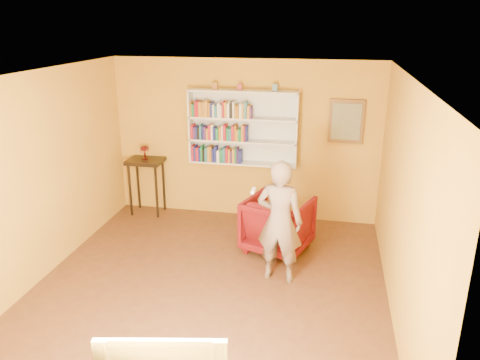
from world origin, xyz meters
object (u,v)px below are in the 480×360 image
bookshelf (244,127)px  console_table (146,169)px  person (280,222)px  armchair (278,224)px  ruby_lustre (145,150)px

bookshelf → console_table: bookshelf is taller
bookshelf → person: (0.85, -1.95, -0.77)m
bookshelf → armchair: 1.79m
bookshelf → ruby_lustre: bookshelf is taller
console_table → person: bearing=-35.1°
ruby_lustre → console_table: bearing=180.0°
console_table → person: (2.55, -1.79, 0.01)m
console_table → ruby_lustre: bearing=0.0°
bookshelf → person: bookshelf is taller
bookshelf → person: size_ratio=1.09×
bookshelf → ruby_lustre: size_ratio=7.53×
bookshelf → person: 2.26m
armchair → person: (0.11, -0.82, 0.41)m
ruby_lustre → armchair: (2.44, -0.97, -0.75)m
console_table → armchair: 2.66m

